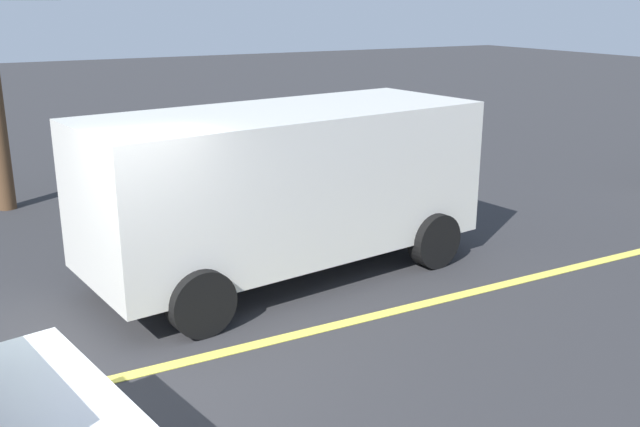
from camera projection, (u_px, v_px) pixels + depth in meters
The scene contains 3 objects.
ground_plane at pixel (123, 378), 6.90m from camera, with size 80.00×80.00×0.00m, color #2D2D30.
lane_marking_centre at pixel (381, 314), 8.28m from camera, with size 28.00×0.16×0.01m, color #E0D14C.
white_van at pixel (286, 181), 9.22m from camera, with size 5.42×2.80×2.20m.
Camera 1 is at (-1.27, -6.32, 3.51)m, focal length 39.86 mm.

